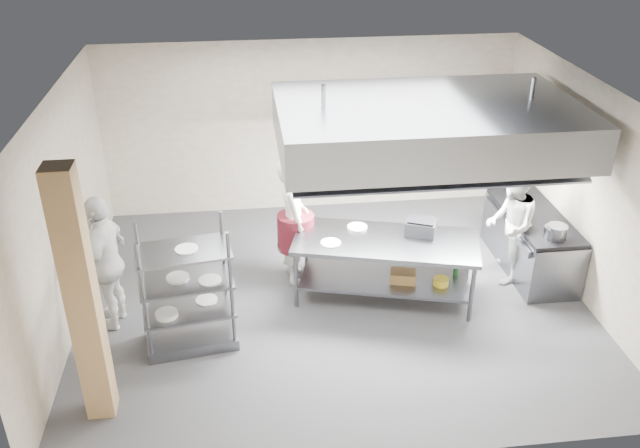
{
  "coord_description": "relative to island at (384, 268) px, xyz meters",
  "views": [
    {
      "loc": [
        -1.16,
        -7.96,
        5.47
      ],
      "look_at": [
        -0.17,
        0.2,
        1.1
      ],
      "focal_mm": 38.0,
      "sensor_mm": 36.0,
      "label": 1
    }
  ],
  "objects": [
    {
      "name": "wall_right",
      "position": [
        2.78,
        0.01,
        1.04
      ],
      "size": [
        0.0,
        6.0,
        6.0
      ],
      "primitive_type": "plane",
      "rotation": [
        1.57,
        0.0,
        -1.57
      ],
      "color": "gray",
      "rests_on": "ground"
    },
    {
      "name": "hood_strip_a",
      "position": [
        -0.32,
        0.41,
        1.62
      ],
      "size": [
        1.6,
        0.12,
        0.04
      ],
      "primitive_type": "cube",
      "color": "white",
      "rests_on": "exhaust_hood"
    },
    {
      "name": "wall_shelf",
      "position": [
        1.08,
        2.85,
        1.04
      ],
      "size": [
        1.5,
        0.28,
        0.04
      ],
      "primitive_type": "cube",
      "color": "slate",
      "rests_on": "wall_back"
    },
    {
      "name": "stockpot",
      "position": [
        2.35,
        -0.22,
        0.54
      ],
      "size": [
        0.28,
        0.28,
        0.19
      ],
      "primitive_type": "cylinder",
      "color": "gray",
      "rests_on": "range_top"
    },
    {
      "name": "chef_head",
      "position": [
        -1.23,
        0.65,
        0.5
      ],
      "size": [
        0.54,
        0.75,
        1.92
      ],
      "primitive_type": "imported",
      "rotation": [
        0.0,
        0.0,
        1.69
      ],
      "color": "white",
      "rests_on": "floor"
    },
    {
      "name": "exhaust_hood",
      "position": [
        0.58,
        0.41,
        1.94
      ],
      "size": [
        4.0,
        2.5,
        0.6
      ],
      "primitive_type": "cube",
      "color": "slate",
      "rests_on": "ceiling"
    },
    {
      "name": "island_worktop",
      "position": [
        0.0,
        0.0,
        0.42
      ],
      "size": [
        2.72,
        1.68,
        0.06
      ],
      "primitive_type": "cube",
      "rotation": [
        0.0,
        0.0,
        -0.27
      ],
      "color": "slate",
      "rests_on": "island"
    },
    {
      "name": "cooking_range",
      "position": [
        2.36,
        0.51,
        -0.04
      ],
      "size": [
        0.8,
        2.0,
        0.84
      ],
      "primitive_type": "cube",
      "color": "gray",
      "rests_on": "floor"
    },
    {
      "name": "chef_plating",
      "position": [
        -3.72,
        -0.19,
        0.48
      ],
      "size": [
        0.67,
        1.17,
        1.88
      ],
      "primitive_type": "imported",
      "rotation": [
        0.0,
        0.0,
        -1.78
      ],
      "color": "silver",
      "rests_on": "floor"
    },
    {
      "name": "island",
      "position": [
        0.0,
        0.0,
        0.0
      ],
      "size": [
        2.72,
        1.68,
        0.91
      ],
      "primitive_type": null,
      "rotation": [
        0.0,
        0.0,
        -0.27
      ],
      "color": "gray",
      "rests_on": "floor"
    },
    {
      "name": "range_top",
      "position": [
        2.36,
        0.51,
        0.41
      ],
      "size": [
        0.78,
        1.96,
        0.06
      ],
      "primitive_type": "cube",
      "color": "black",
      "rests_on": "cooking_range"
    },
    {
      "name": "ceiling",
      "position": [
        -0.72,
        0.01,
        2.54
      ],
      "size": [
        7.0,
        7.0,
        0.0
      ],
      "primitive_type": "plane",
      "rotation": [
        3.14,
        0.0,
        0.0
      ],
      "color": "silver",
      "rests_on": "wall_back"
    },
    {
      "name": "wall_left",
      "position": [
        -4.22,
        0.01,
        1.04
      ],
      "size": [
        0.0,
        6.0,
        6.0
      ],
      "primitive_type": "plane",
      "rotation": [
        1.57,
        0.0,
        1.57
      ],
      "color": "gray",
      "rests_on": "ground"
    },
    {
      "name": "plate_stack",
      "position": [
        -2.67,
        -0.77,
        0.09
      ],
      "size": [
        0.28,
        0.28,
        0.05
      ],
      "primitive_type": "cylinder",
      "color": "white",
      "rests_on": "pass_rack"
    },
    {
      "name": "column",
      "position": [
        -3.62,
        -1.89,
        1.04
      ],
      "size": [
        0.3,
        0.3,
        3.0
      ],
      "primitive_type": "cube",
      "color": "tan",
      "rests_on": "floor"
    },
    {
      "name": "wall_back",
      "position": [
        -0.72,
        3.01,
        1.04
      ],
      "size": [
        7.0,
        0.0,
        7.0
      ],
      "primitive_type": "plane",
      "rotation": [
        1.57,
        0.0,
        0.0
      ],
      "color": "gray",
      "rests_on": "ground"
    },
    {
      "name": "griddle",
      "position": [
        0.52,
        0.12,
        0.55
      ],
      "size": [
        0.5,
        0.45,
        0.2
      ],
      "primitive_type": "cube",
      "rotation": [
        0.0,
        0.0,
        -0.41
      ],
      "color": "slate",
      "rests_on": "island_worktop"
    },
    {
      "name": "chef_line",
      "position": [
        1.88,
        0.25,
        0.43
      ],
      "size": [
        0.92,
        1.04,
        1.77
      ],
      "primitive_type": "imported",
      "rotation": [
        0.0,
        0.0,
        -1.92
      ],
      "color": "white",
      "rests_on": "floor"
    },
    {
      "name": "hood_strip_b",
      "position": [
        1.48,
        0.41,
        1.62
      ],
      "size": [
        1.6,
        0.12,
        0.04
      ],
      "primitive_type": "cube",
      "color": "white",
      "rests_on": "exhaust_hood"
    },
    {
      "name": "pass_rack",
      "position": [
        -2.67,
        -0.77,
        0.39
      ],
      "size": [
        1.22,
        0.82,
        1.69
      ],
      "primitive_type": null,
      "rotation": [
        0.0,
        0.0,
        0.15
      ],
      "color": "gray",
      "rests_on": "floor"
    },
    {
      "name": "island_undershelf",
      "position": [
        0.0,
        0.0,
        -0.16
      ],
      "size": [
        2.5,
        1.53,
        0.04
      ],
      "primitive_type": "cube",
      "rotation": [
        0.0,
        0.0,
        -0.27
      ],
      "color": "slate",
      "rests_on": "island"
    },
    {
      "name": "wicker_basket",
      "position": [
        0.23,
        -0.16,
        -0.06
      ],
      "size": [
        0.4,
        0.33,
        0.15
      ],
      "primitive_type": "cube",
      "rotation": [
        0.0,
        0.0,
        -0.26
      ],
      "color": "olive",
      "rests_on": "island_undershelf"
    },
    {
      "name": "floor",
      "position": [
        -0.72,
        0.01,
        -0.46
      ],
      "size": [
        7.0,
        7.0,
        0.0
      ],
      "primitive_type": "plane",
      "color": "#28282A",
      "rests_on": "ground"
    }
  ]
}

